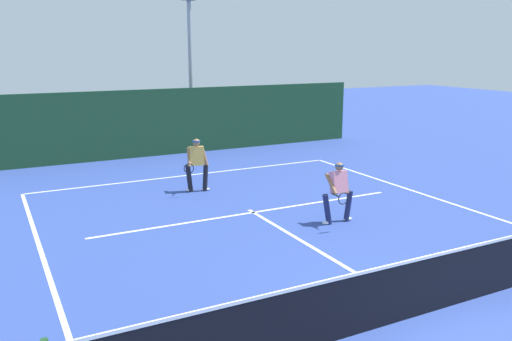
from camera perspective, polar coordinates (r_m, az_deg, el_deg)
name	(u,v)px	position (r m, az deg, el deg)	size (l,w,h in m)	color
ground_plane	(424,314)	(9.40, 17.62, -14.45)	(80.00, 80.00, 0.00)	#304899
court_line_baseline_far	(190,175)	(18.22, -7.07, -0.47)	(10.57, 0.10, 0.01)	white
court_line_service	(253,212)	(14.03, -0.28, -4.52)	(8.62, 0.10, 0.01)	white
court_line_centre	(315,249)	(11.64, 6.41, -8.39)	(0.10, 6.40, 0.01)	white
tennis_net	(427,284)	(9.18, 17.85, -11.54)	(11.58, 0.09, 1.11)	#1E4723
player_near	(338,190)	(13.15, 8.86, -2.10)	(0.90, 0.85, 1.54)	#1E234C
player_far	(197,163)	(15.96, -6.38, 0.84)	(0.95, 0.83, 1.61)	black
tennis_ball	(212,317)	(8.86, -4.76, -15.40)	(0.07, 0.07, 0.07)	#D1E033
back_fence_windscreen	(156,123)	(21.50, -10.70, 5.07)	(18.16, 0.12, 2.65)	#1B4226
light_pole	(190,51)	(23.84, -7.10, 12.64)	(0.55, 0.44, 6.57)	#9EA39E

